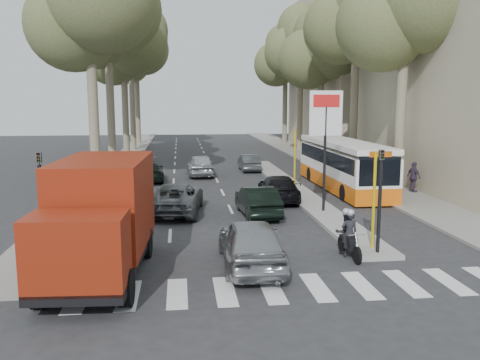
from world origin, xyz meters
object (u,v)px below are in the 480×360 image
at_px(motorcycle, 347,234).
at_px(dark_hatchback, 257,201).
at_px(red_truck, 101,216).
at_px(city_bus, 343,164).
at_px(silver_hatchback, 251,243).

bearing_deg(motorcycle, dark_hatchback, 105.77).
xyz_separation_m(dark_hatchback, red_truck, (-5.79, -7.29, 1.14)).
height_order(red_truck, city_bus, red_truck).
bearing_deg(city_bus, dark_hatchback, -134.29).
distance_m(red_truck, city_bus, 17.98).
bearing_deg(red_truck, motorcycle, 10.62).
distance_m(silver_hatchback, city_bus, 15.16).
relative_size(red_truck, motorcycle, 3.37).
relative_size(dark_hatchback, red_truck, 0.62).
relative_size(silver_hatchback, motorcycle, 2.34).
height_order(silver_hatchback, red_truck, red_truck).
bearing_deg(silver_hatchback, dark_hatchback, -99.76).
bearing_deg(dark_hatchback, motorcycle, 105.01).
distance_m(dark_hatchback, city_bus, 8.73).
distance_m(red_truck, motorcycle, 8.00).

